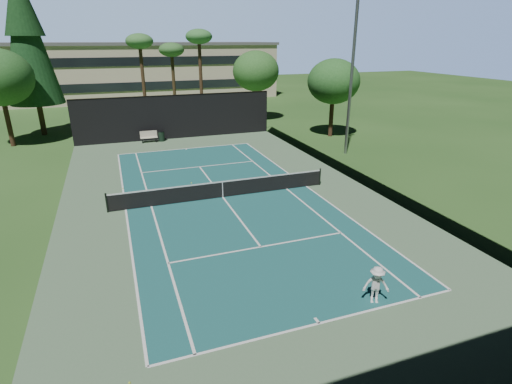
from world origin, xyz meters
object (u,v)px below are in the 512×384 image
tennis_ball_b (194,195)px  park_bench (149,136)px  trash_bin (162,136)px  tennis_net (223,189)px  tennis_ball_a (129,383)px  tennis_ball_c (191,183)px  player (376,285)px  tennis_ball_d (123,189)px

tennis_ball_b → park_bench: size_ratio=0.05×
tennis_ball_b → trash_bin: size_ratio=0.08×
tennis_net → tennis_ball_a: (-6.00, -12.30, -0.53)m
tennis_ball_c → tennis_ball_a: bearing=-107.2°
trash_bin → player: bearing=-81.6°
tennis_net → player: 11.76m
tennis_ball_c → trash_bin: (-0.29, 12.29, 0.44)m
tennis_ball_d → trash_bin: (3.94, 11.85, 0.44)m
player → tennis_ball_b: 13.04m
tennis_ball_c → tennis_ball_d: 4.25m
tennis_ball_a → tennis_ball_d: tennis_ball_d is taller
tennis_ball_d → park_bench: 12.17m
player → tennis_ball_c: size_ratio=19.45×
player → trash_bin: (-3.94, 26.85, -0.23)m
tennis_ball_b → park_bench: 14.47m
tennis_ball_c → tennis_ball_d: size_ratio=1.02×
tennis_ball_c → park_bench: size_ratio=0.05×
tennis_net → tennis_ball_d: 6.52m
tennis_ball_c → trash_bin: 12.30m
tennis_net → tennis_ball_d: bearing=147.6°
tennis_net → player: size_ratio=9.07×
tennis_net → player: player is taller
tennis_ball_d → tennis_ball_b: bearing=-33.0°
player → park_bench: size_ratio=0.95×
tennis_ball_c → tennis_ball_d: (-4.23, 0.43, -0.00)m
tennis_net → park_bench: (-2.68, 15.32, -0.01)m
trash_bin → tennis_ball_d: bearing=-108.4°
player → trash_bin: bearing=121.9°
player → trash_bin: size_ratio=1.51×
tennis_ball_a → player: bearing=5.4°
player → tennis_ball_c: 15.03m
tennis_ball_b → tennis_ball_d: 4.73m
player → trash_bin: 27.14m
tennis_net → tennis_ball_b: size_ratio=179.43×
tennis_net → tennis_ball_c: tennis_net is taller
park_bench → tennis_net: bearing=-80.1°
tennis_ball_a → tennis_ball_d: bearing=88.1°
tennis_ball_b → player: bearing=-72.5°
tennis_net → trash_bin: size_ratio=13.65×
tennis_ball_a → tennis_net: bearing=64.0°
tennis_ball_b → park_bench: park_bench is taller
park_bench → tennis_ball_d: bearing=-103.3°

